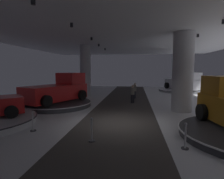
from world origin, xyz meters
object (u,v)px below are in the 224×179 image
object	(u,v)px
pickup_truck_mid_left	(59,90)
visitor_walking_near	(133,93)
pickup_truck_deep_right	(184,83)
column_left	(85,71)
display_platform_mid_left	(56,104)
display_platform_deep_right	(182,90)
column_right	(183,72)
visitor_walking_far	(135,90)

from	to	relation	value
pickup_truck_mid_left	visitor_walking_near	world-z (taller)	pickup_truck_mid_left
pickup_truck_deep_right	visitor_walking_near	world-z (taller)	pickup_truck_deep_right
column_left	pickup_truck_mid_left	distance (m)	5.14
display_platform_mid_left	visitor_walking_near	world-z (taller)	visitor_walking_near
display_platform_deep_right	pickup_truck_deep_right	bearing A→B (deg)	-67.77
visitor_walking_near	display_platform_deep_right	bearing A→B (deg)	55.49
display_platform_deep_right	column_right	bearing A→B (deg)	-103.53
pickup_truck_mid_left	visitor_walking_far	bearing A→B (deg)	36.37
display_platform_mid_left	visitor_walking_far	xyz separation A→B (m)	(6.30, 4.84, 0.71)
column_left	pickup_truck_deep_right	distance (m)	13.19
display_platform_mid_left	visitor_walking_near	size ratio (longest dim) A/B	3.57
display_platform_deep_right	display_platform_mid_left	xyz separation A→B (m)	(-12.55, -11.51, 0.04)
display_platform_mid_left	display_platform_deep_right	bearing A→B (deg)	42.54
column_right	visitor_walking_near	bearing A→B (deg)	141.58
column_right	pickup_truck_deep_right	xyz separation A→B (m)	(3.04, 11.83, -1.54)
display_platform_deep_right	pickup_truck_mid_left	world-z (taller)	pickup_truck_mid_left
display_platform_mid_left	pickup_truck_mid_left	world-z (taller)	pickup_truck_mid_left
display_platform_deep_right	display_platform_mid_left	bearing A→B (deg)	-137.46
display_platform_mid_left	column_left	bearing A→B (deg)	78.24
display_platform_deep_right	display_platform_mid_left	distance (m)	17.03
column_right	display_platform_deep_right	xyz separation A→B (m)	(2.92, 12.13, -2.60)
display_platform_deep_right	visitor_walking_near	xyz separation A→B (m)	(-6.43, -9.35, 0.75)
column_right	visitor_walking_near	xyz separation A→B (m)	(-3.51, 2.78, -1.84)
display_platform_deep_right	column_left	bearing A→B (deg)	-150.91
column_right	display_platform_mid_left	distance (m)	9.98
display_platform_mid_left	pickup_truck_deep_right	bearing A→B (deg)	41.52
display_platform_mid_left	visitor_walking_near	bearing A→B (deg)	19.50
column_left	display_platform_mid_left	world-z (taller)	column_left
column_left	display_platform_deep_right	world-z (taller)	column_left
column_left	visitor_walking_near	size ratio (longest dim) A/B	3.46
pickup_truck_deep_right	visitor_walking_near	bearing A→B (deg)	-125.89
pickup_truck_deep_right	display_platform_mid_left	world-z (taller)	pickup_truck_deep_right
pickup_truck_mid_left	visitor_walking_far	xyz separation A→B (m)	(6.17, 4.54, -0.39)
display_platform_deep_right	visitor_walking_far	distance (m)	9.17
pickup_truck_mid_left	visitor_walking_far	size ratio (longest dim) A/B	3.58
column_left	visitor_walking_far	size ratio (longest dim) A/B	3.46
display_platform_deep_right	visitor_walking_far	size ratio (longest dim) A/B	3.82
column_left	pickup_truck_mid_left	xyz separation A→B (m)	(-0.93, -4.84, -1.46)
visitor_walking_near	visitor_walking_far	bearing A→B (deg)	86.02
pickup_truck_mid_left	visitor_walking_near	size ratio (longest dim) A/B	3.58
display_platform_deep_right	visitor_walking_far	world-z (taller)	visitor_walking_far
column_right	display_platform_mid_left	world-z (taller)	column_right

